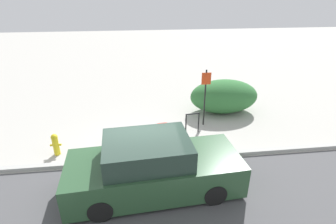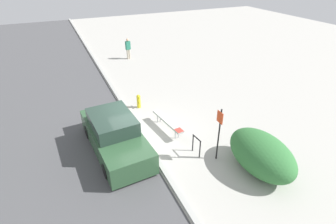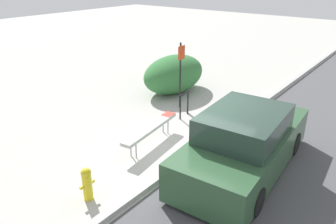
% 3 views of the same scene
% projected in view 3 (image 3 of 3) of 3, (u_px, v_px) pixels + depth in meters
% --- Properties ---
extents(ground_plane, '(60.00, 60.00, 0.00)m').
position_uv_depth(ground_plane, '(191.00, 156.00, 8.60)').
color(ground_plane, '#ADAAA3').
extents(curb, '(60.00, 0.20, 0.13)m').
position_uv_depth(curb, '(191.00, 154.00, 8.57)').
color(curb, '#A8A8A3').
rests_on(curb, ground_plane).
extents(bench, '(2.34, 0.60, 0.55)m').
position_uv_depth(bench, '(151.00, 128.00, 9.04)').
color(bench, '#99999E').
rests_on(bench, ground_plane).
extents(bike_rack, '(0.55, 0.10, 0.83)m').
position_uv_depth(bike_rack, '(184.00, 102.00, 10.76)').
color(bike_rack, black).
rests_on(bike_rack, ground_plane).
extents(sign_post, '(0.36, 0.08, 2.30)m').
position_uv_depth(sign_post, '(181.00, 69.00, 11.17)').
color(sign_post, black).
rests_on(sign_post, ground_plane).
extents(fire_hydrant, '(0.36, 0.22, 0.77)m').
position_uv_depth(fire_hydrant, '(87.00, 183.00, 6.84)').
color(fire_hydrant, gold).
rests_on(fire_hydrant, ground_plane).
extents(shrub_hedge, '(2.99, 1.82, 1.46)m').
position_uv_depth(shrub_hedge, '(174.00, 74.00, 12.94)').
color(shrub_hedge, '#337038').
rests_on(shrub_hedge, ground_plane).
extents(parked_car_near, '(4.69, 2.12, 1.58)m').
position_uv_depth(parked_car_near, '(244.00, 144.00, 7.79)').
color(parked_car_near, black).
rests_on(parked_car_near, ground_plane).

